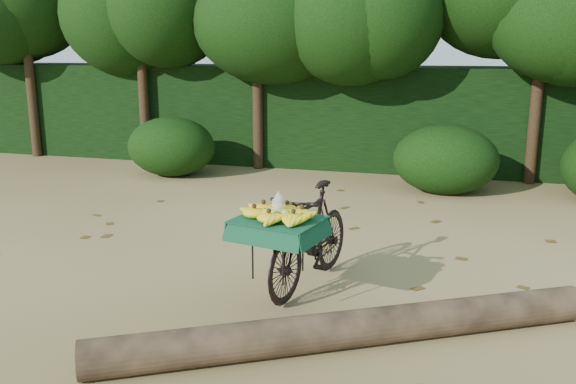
# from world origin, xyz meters

# --- Properties ---
(ground) EXTENTS (80.00, 80.00, 0.00)m
(ground) POSITION_xyz_m (0.00, 0.00, 0.00)
(ground) COLOR tan
(ground) RESTS_ON ground
(vendor_bicycle) EXTENTS (0.88, 1.73, 0.94)m
(vendor_bicycle) POSITION_xyz_m (0.44, 0.12, 0.48)
(vendor_bicycle) COLOR black
(vendor_bicycle) RESTS_ON ground
(fallen_log) EXTENTS (3.40, 2.14, 0.27)m
(fallen_log) POSITION_xyz_m (1.02, -0.91, 0.14)
(fallen_log) COLOR brown
(fallen_log) RESTS_ON ground
(hedge_backdrop) EXTENTS (26.00, 1.80, 1.80)m
(hedge_backdrop) POSITION_xyz_m (0.00, 6.30, 0.90)
(hedge_backdrop) COLOR black
(hedge_backdrop) RESTS_ON ground
(tree_row) EXTENTS (14.50, 2.00, 4.00)m
(tree_row) POSITION_xyz_m (-0.65, 5.50, 2.00)
(tree_row) COLOR black
(tree_row) RESTS_ON ground
(bush_clumps) EXTENTS (8.80, 1.70, 0.90)m
(bush_clumps) POSITION_xyz_m (0.50, 4.30, 0.45)
(bush_clumps) COLOR black
(bush_clumps) RESTS_ON ground
(leaf_litter) EXTENTS (7.00, 7.30, 0.01)m
(leaf_litter) POSITION_xyz_m (0.00, 0.65, 0.01)
(leaf_litter) COLOR #554016
(leaf_litter) RESTS_ON ground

